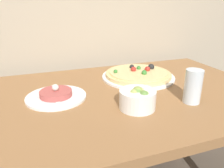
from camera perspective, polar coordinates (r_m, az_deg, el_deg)
dining_table at (r=0.99m, az=3.48°, el=-7.70°), size 1.27×0.81×0.77m
pizza_plate at (r=1.13m, az=6.87°, el=2.43°), size 0.37×0.37×0.06m
tartare_plate at (r=0.91m, az=-14.40°, el=-2.87°), size 0.24×0.24×0.06m
small_bowl at (r=0.80m, az=6.72°, el=-3.74°), size 0.13×0.13×0.08m
drinking_glass at (r=0.88m, az=20.39°, el=-0.58°), size 0.07×0.07×0.13m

